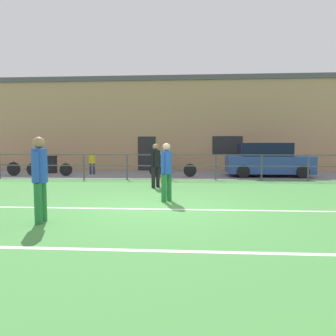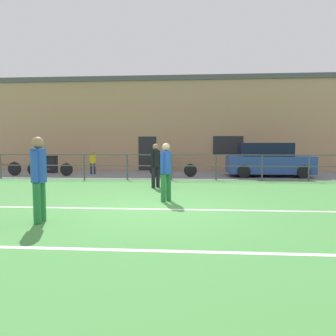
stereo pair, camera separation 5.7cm
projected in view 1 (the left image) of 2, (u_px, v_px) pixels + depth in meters
The scene contains 16 objects.
ground at pixel (158, 208), 7.55m from camera, with size 60.00×44.00×0.04m, color #478C42.
field_line_touchline at pixel (157, 209), 7.27m from camera, with size 36.00×0.11×0.00m, color white.
field_line_hash at pixel (137, 250), 4.41m from camera, with size 36.00×0.11×0.00m, color white.
pavement_strip at pixel (174, 174), 16.01m from camera, with size 48.00×5.00×0.02m, color slate.
perimeter_fence at pixel (171, 163), 13.47m from camera, with size 36.07×0.07×1.15m.
clubhouse_facade at pixel (176, 125), 19.48m from camera, with size 28.00×2.56×5.78m.
player_goalkeeper at pixel (156, 163), 10.97m from camera, with size 0.31×0.37×1.61m.
player_striker at pixel (40, 174), 5.94m from camera, with size 0.30×0.47×1.71m.
player_winger at pixel (166, 168), 8.25m from camera, with size 0.29×0.38×1.61m.
soccer_ball_match at pixel (163, 180), 12.42m from camera, with size 0.22×0.22×0.22m, color orange.
spectator_child at pixel (92, 161), 16.01m from camera, with size 0.33×0.21×1.21m.
parked_car_red at pixel (267, 161), 14.95m from camera, with size 4.03×1.93×1.65m.
bicycle_parked_1 at pixel (173, 170), 14.69m from camera, with size 2.32×0.04×0.73m.
bicycle_parked_2 at pixel (49, 169), 15.09m from camera, with size 2.35×0.04×0.74m.
trash_bin_0 at pixel (51, 164), 16.71m from camera, with size 0.54×0.46×0.96m.
trash_bin_1 at pixel (162, 164), 17.40m from camera, with size 0.59×0.50×0.94m.
Camera 1 is at (0.74, -7.43, 1.53)m, focal length 32.15 mm.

